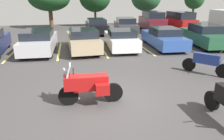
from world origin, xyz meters
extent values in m
cube|color=#423F3F|center=(0.00, 0.00, -0.05)|extent=(44.00, 44.00, 0.10)
cylinder|color=black|center=(-1.42, -0.14, 0.33)|extent=(0.66, 0.12, 0.66)
cylinder|color=black|center=(0.08, -0.14, 0.33)|extent=(0.66, 0.12, 0.66)
cube|color=#A51414|center=(-0.67, -0.14, 0.75)|extent=(1.12, 0.43, 0.48)
cylinder|color=#B2B2B7|center=(-1.30, -0.14, 0.74)|extent=(0.51, 0.07, 1.13)
cylinder|color=black|center=(-1.22, -0.14, 1.17)|extent=(0.04, 0.62, 0.04)
cube|color=#A51414|center=(-1.32, -0.14, 0.80)|extent=(0.44, 0.51, 0.44)
cube|color=#B2C1CC|center=(-1.37, -0.14, 1.21)|extent=(0.16, 0.44, 0.39)
cube|color=#A51414|center=(-0.34, -0.50, 0.63)|extent=(0.44, 0.24, 0.36)
cube|color=#A51414|center=(-0.33, 0.21, 0.63)|extent=(0.44, 0.24, 0.36)
cylinder|color=black|center=(5.28, 1.25, 0.31)|extent=(0.50, 0.54, 0.62)
cylinder|color=black|center=(4.27, 2.38, 0.31)|extent=(0.50, 0.54, 0.62)
cube|color=navy|center=(4.77, 1.81, 0.72)|extent=(0.95, 1.02, 0.47)
cylinder|color=#B2B2B7|center=(5.20, 1.33, 0.71)|extent=(0.38, 0.42, 1.09)
cylinder|color=black|center=(5.15, 1.39, 1.14)|extent=(0.49, 0.44, 0.04)
cylinder|color=black|center=(3.02, -1.28, 0.31)|extent=(0.13, 0.62, 0.62)
cube|color=#EAE066|center=(-4.96, 7.68, 0.00)|extent=(0.12, 4.95, 0.01)
cube|color=#EAE066|center=(-2.08, 7.68, 0.00)|extent=(0.12, 4.95, 0.01)
cube|color=#EAE066|center=(0.81, 7.68, 0.00)|extent=(0.12, 4.95, 0.01)
cube|color=#EAE066|center=(3.70, 7.68, 0.00)|extent=(0.12, 4.95, 0.01)
cube|color=#EAE066|center=(6.58, 7.68, 0.00)|extent=(0.12, 4.95, 0.01)
cube|color=#EAE066|center=(9.47, 7.68, 0.00)|extent=(0.12, 4.95, 0.01)
cylinder|color=black|center=(-5.65, 9.35, 0.31)|extent=(0.26, 0.63, 0.61)
cube|color=#B7B7BC|center=(-3.29, 7.63, 0.59)|extent=(1.99, 4.87, 0.73)
cube|color=black|center=(-3.29, 7.42, 1.19)|extent=(1.79, 2.51, 0.46)
cylinder|color=black|center=(-4.08, 9.29, 0.35)|extent=(0.23, 0.70, 0.70)
cylinder|color=black|center=(-2.44, 9.26, 0.35)|extent=(0.23, 0.70, 0.70)
cylinder|color=black|center=(-4.14, 6.00, 0.35)|extent=(0.23, 0.70, 0.70)
cylinder|color=black|center=(-2.50, 5.97, 0.35)|extent=(0.23, 0.70, 0.70)
cube|color=tan|center=(-0.50, 7.47, 0.61)|extent=(2.10, 4.75, 0.76)
cube|color=black|center=(-0.48, 7.04, 1.23)|extent=(1.80, 2.12, 0.48)
cylinder|color=black|center=(-1.38, 9.00, 0.35)|extent=(0.26, 0.72, 0.71)
cylinder|color=black|center=(0.19, 9.09, 0.35)|extent=(0.26, 0.72, 0.71)
cylinder|color=black|center=(-1.19, 5.84, 0.35)|extent=(0.26, 0.72, 0.71)
cylinder|color=black|center=(0.37, 5.93, 0.35)|extent=(0.26, 0.72, 0.71)
cube|color=white|center=(2.06, 7.53, 0.57)|extent=(1.97, 4.46, 0.72)
cube|color=black|center=(2.04, 7.20, 1.14)|extent=(1.72, 2.03, 0.42)
cylinder|color=black|center=(1.36, 9.06, 0.32)|extent=(0.25, 0.64, 0.63)
cylinder|color=black|center=(2.88, 8.99, 0.32)|extent=(0.25, 0.64, 0.63)
cylinder|color=black|center=(1.23, 6.07, 0.32)|extent=(0.25, 0.64, 0.63)
cylinder|color=black|center=(2.75, 6.01, 0.32)|extent=(0.25, 0.64, 0.63)
cube|color=#2D519E|center=(5.13, 7.52, 0.55)|extent=(2.03, 4.86, 0.72)
cube|color=black|center=(5.12, 7.33, 1.15)|extent=(1.78, 2.09, 0.47)
cylinder|color=black|center=(4.39, 9.18, 0.30)|extent=(0.24, 0.61, 0.60)
cylinder|color=black|center=(5.98, 9.12, 0.30)|extent=(0.24, 0.61, 0.60)
cylinder|color=black|center=(4.27, 5.92, 0.30)|extent=(0.24, 0.61, 0.60)
cylinder|color=black|center=(5.86, 5.86, 0.30)|extent=(0.24, 0.61, 0.60)
cube|color=#235638|center=(8.13, 7.33, 0.63)|extent=(2.17, 4.84, 0.80)
cube|color=black|center=(8.12, 7.20, 1.29)|extent=(1.83, 2.31, 0.51)
cylinder|color=black|center=(7.49, 8.99, 0.36)|extent=(0.28, 0.73, 0.71)
cylinder|color=black|center=(9.03, 8.87, 0.36)|extent=(0.28, 0.73, 0.71)
cylinder|color=black|center=(7.23, 5.79, 0.36)|extent=(0.28, 0.73, 0.71)
cube|color=black|center=(1.17, 14.29, 0.60)|extent=(1.78, 4.61, 0.77)
cube|color=black|center=(1.17, 14.06, 1.20)|extent=(1.63, 2.36, 0.43)
cylinder|color=black|center=(0.41, 15.85, 0.34)|extent=(0.22, 0.68, 0.67)
cylinder|color=black|center=(1.91, 15.86, 0.34)|extent=(0.22, 0.68, 0.67)
cylinder|color=black|center=(0.43, 12.72, 0.34)|extent=(0.22, 0.68, 0.67)
cylinder|color=black|center=(1.92, 12.73, 0.34)|extent=(0.22, 0.68, 0.67)
cube|color=#38383D|center=(4.05, 14.32, 0.57)|extent=(2.20, 5.03, 0.71)
cube|color=black|center=(4.04, 14.17, 1.19)|extent=(1.82, 2.31, 0.52)
cylinder|color=black|center=(3.44, 16.04, 0.34)|extent=(0.28, 0.69, 0.68)
cylinder|color=black|center=(4.96, 15.91, 0.34)|extent=(0.28, 0.69, 0.68)
cylinder|color=black|center=(3.15, 12.73, 0.34)|extent=(0.28, 0.69, 0.68)
cylinder|color=black|center=(4.67, 12.59, 0.34)|extent=(0.28, 0.69, 0.68)
cube|color=maroon|center=(6.94, 14.78, 0.78)|extent=(2.11, 4.74, 1.15)
cube|color=black|center=(6.92, 14.47, 1.67)|extent=(1.83, 2.85, 0.63)
cylinder|color=black|center=(6.32, 16.40, 0.31)|extent=(0.27, 0.64, 0.63)
cylinder|color=black|center=(7.81, 16.29, 0.31)|extent=(0.27, 0.64, 0.63)
cylinder|color=black|center=(6.07, 13.27, 0.31)|extent=(0.27, 0.64, 0.63)
cylinder|color=black|center=(7.56, 13.16, 0.31)|extent=(0.27, 0.64, 0.63)
cube|color=maroon|center=(9.83, 14.68, 0.72)|extent=(2.15, 4.52, 1.03)
cube|color=black|center=(9.85, 14.42, 1.58)|extent=(1.89, 3.07, 0.69)
cylinder|color=black|center=(8.94, 16.11, 0.31)|extent=(0.27, 0.64, 0.62)
cylinder|color=black|center=(10.48, 16.23, 0.31)|extent=(0.27, 0.64, 0.62)
cylinder|color=black|center=(9.18, 13.13, 0.31)|extent=(0.27, 0.64, 0.62)
cylinder|color=black|center=(10.72, 13.26, 0.31)|extent=(0.27, 0.64, 0.62)
cylinder|color=black|center=(10.44, 9.25, 0.45)|extent=(0.33, 0.91, 0.90)
cylinder|color=#4C3823|center=(7.93, 19.82, 0.83)|extent=(0.28, 0.28, 1.65)
cylinder|color=#4C3823|center=(-3.39, 19.02, 0.91)|extent=(0.43, 0.43, 1.83)
cylinder|color=#4C3823|center=(14.26, 19.66, 0.92)|extent=(0.27, 0.27, 1.84)
cylinder|color=#4C3823|center=(1.67, 19.62, 0.82)|extent=(0.26, 0.26, 1.63)
camera|label=1|loc=(-1.19, -6.78, 3.44)|focal=34.92mm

